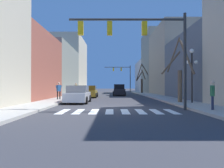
# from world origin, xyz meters

# --- Properties ---
(ground_plane) EXTENTS (240.00, 240.00, 0.00)m
(ground_plane) POSITION_xyz_m (0.00, 0.00, 0.00)
(ground_plane) COLOR #38383D
(sidewalk_left) EXTENTS (2.52, 90.00, 0.15)m
(sidewalk_left) POSITION_xyz_m (-5.71, 0.00, 0.07)
(sidewalk_left) COLOR #ADA89E
(sidewalk_left) RESTS_ON ground_plane
(sidewalk_right) EXTENTS (2.52, 90.00, 0.15)m
(sidewalk_right) POSITION_xyz_m (5.71, 0.00, 0.07)
(sidewalk_right) COLOR #ADA89E
(sidewalk_right) RESTS_ON ground_plane
(building_row_left) EXTENTS (6.00, 49.65, 12.40)m
(building_row_left) POSITION_xyz_m (-9.97, 20.76, 4.93)
(building_row_left) COLOR #BCB299
(building_row_left) RESTS_ON ground_plane
(building_row_right) EXTENTS (6.00, 60.57, 13.37)m
(building_row_right) POSITION_xyz_m (9.97, 24.21, 5.33)
(building_row_right) COLOR #BCB299
(building_row_right) RESTS_ON ground_plane
(crosswalk_stripes) EXTENTS (6.75, 2.60, 0.01)m
(crosswalk_stripes) POSITION_xyz_m (0.00, -1.56, 0.00)
(crosswalk_stripes) COLOR white
(crosswalk_stripes) RESTS_ON ground_plane
(traffic_signal_near) EXTENTS (7.26, 0.28, 6.01)m
(traffic_signal_near) POSITION_xyz_m (1.48, -0.79, 4.48)
(traffic_signal_near) COLOR #2D2D2D
(traffic_signal_near) RESTS_ON ground_plane
(traffic_signal_far) EXTENTS (6.48, 0.28, 6.59)m
(traffic_signal_far) POSITION_xyz_m (2.40, 39.69, 4.76)
(traffic_signal_far) COLOR #2D2D2D
(traffic_signal_far) RESTS_ON ground_plane
(street_lamp_right_corner) EXTENTS (0.95, 0.36, 4.33)m
(street_lamp_right_corner) POSITION_xyz_m (6.09, 3.19, 3.21)
(street_lamp_right_corner) COLOR black
(street_lamp_right_corner) RESTS_ON sidewalk_right
(car_parked_left_mid) EXTENTS (2.04, 4.55, 1.54)m
(car_parked_left_mid) POSITION_xyz_m (-3.31, 5.00, 0.72)
(car_parked_left_mid) COLOR silver
(car_parked_left_mid) RESTS_ON ground_plane
(car_parked_right_mid) EXTENTS (1.97, 4.73, 1.77)m
(car_parked_right_mid) POSITION_xyz_m (0.81, 20.21, 0.82)
(car_parked_right_mid) COLOR black
(car_parked_right_mid) RESTS_ON ground_plane
(car_driving_away_lane) EXTENTS (2.12, 4.15, 1.56)m
(car_driving_away_lane) POSITION_xyz_m (-3.27, 14.08, 0.73)
(car_driving_away_lane) COLOR #A38423
(car_driving_away_lane) RESTS_ON ground_plane
(pedestrian_on_right_sidewalk) EXTENTS (0.53, 0.62, 1.70)m
(pedestrian_on_right_sidewalk) POSITION_xyz_m (-5.68, 7.74, 1.16)
(pedestrian_on_right_sidewalk) COLOR black
(pedestrian_on_right_sidewalk) RESTS_ON sidewalk_left
(pedestrian_crossing_street) EXTENTS (0.63, 0.55, 1.74)m
(pedestrian_crossing_street) POSITION_xyz_m (-5.02, 14.33, 1.18)
(pedestrian_crossing_street) COLOR black
(pedestrian_crossing_street) RESTS_ON sidewalk_left
(pedestrian_on_left_sidewalk) EXTENTS (0.43, 0.64, 1.61)m
(pedestrian_on_left_sidewalk) POSITION_xyz_m (5.36, -1.95, 1.10)
(pedestrian_on_left_sidewalk) COLOR #282D47
(pedestrian_on_left_sidewalk) RESTS_ON sidewalk_right
(street_tree_left_near) EXTENTS (2.33, 2.59, 5.46)m
(street_tree_left_near) POSITION_xyz_m (5.34, 3.92, 2.39)
(street_tree_left_near) COLOR brown
(street_tree_left_near) RESTS_ON sidewalk_right
(street_tree_right_mid) EXTENTS (3.21, 1.77, 5.92)m
(street_tree_right_mid) POSITION_xyz_m (5.77, 29.90, 2.71)
(street_tree_right_mid) COLOR #473828
(street_tree_right_mid) RESTS_ON sidewalk_right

